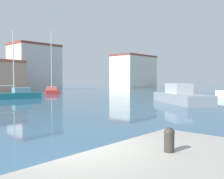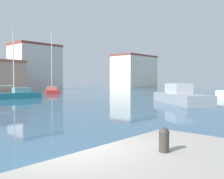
{
  "view_description": "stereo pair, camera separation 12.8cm",
  "coord_description": "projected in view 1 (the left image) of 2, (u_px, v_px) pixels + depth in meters",
  "views": [
    {
      "loc": [
        -3.76,
        -4.45,
        2.37
      ],
      "look_at": [
        21.33,
        17.89,
        1.08
      ],
      "focal_mm": 40.67,
      "sensor_mm": 36.0,
      "label": 1
    },
    {
      "loc": [
        -3.68,
        -4.54,
        2.37
      ],
      "look_at": [
        21.33,
        17.89,
        1.08
      ],
      "focal_mm": 40.67,
      "sensor_mm": 36.0,
      "label": 2
    }
  ],
  "objects": [
    {
      "name": "sailboat_red_distant_north",
      "position": [
        52.0,
        90.0,
        45.01
      ],
      "size": [
        5.9,
        7.59,
        11.07
      ],
      "color": "#B22823",
      "rests_on": "water"
    },
    {
      "name": "water",
      "position": [
        64.0,
        100.0,
        30.34
      ],
      "size": [
        160.0,
        160.0,
        0.0
      ],
      "primitive_type": "plane",
      "color": "#38607F",
      "rests_on": "ground"
    },
    {
      "name": "mooring_bollard",
      "position": [
        169.0,
        139.0,
        5.29
      ],
      "size": [
        0.22,
        0.22,
        0.52
      ],
      "color": "#38332D",
      "rests_on": "pier_quay"
    },
    {
      "name": "motorboat_grey_mid_harbor",
      "position": [
        180.0,
        96.0,
        25.88
      ],
      "size": [
        7.37,
        8.36,
        1.99
      ],
      "color": "gray",
      "rests_on": "water"
    },
    {
      "name": "harbor_office",
      "position": [
        134.0,
        71.0,
        78.33
      ],
      "size": [
        14.28,
        7.97,
        9.9
      ],
      "color": "beige",
      "rests_on": "ground"
    },
    {
      "name": "sailboat_teal_outer_mooring",
      "position": [
        15.0,
        94.0,
        31.58
      ],
      "size": [
        6.6,
        3.08,
        8.48
      ],
      "color": "#1E707A",
      "rests_on": "water"
    },
    {
      "name": "warehouse_block",
      "position": [
        35.0,
        67.0,
        59.06
      ],
      "size": [
        10.71,
        7.08,
        10.63
      ],
      "color": "beige",
      "rests_on": "ground"
    }
  ]
}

